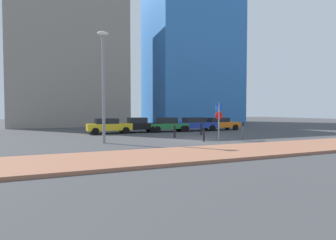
% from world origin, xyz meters
% --- Properties ---
extents(ground_plane, '(120.00, 120.00, 0.00)m').
position_xyz_m(ground_plane, '(0.00, 0.00, 0.00)').
color(ground_plane, '#424244').
extents(sidewalk_brick, '(40.00, 3.80, 0.14)m').
position_xyz_m(sidewalk_brick, '(0.00, -5.93, 0.07)').
color(sidewalk_brick, '#9E664C').
rests_on(sidewalk_brick, ground).
extents(parked_car_yellow, '(4.17, 2.10, 1.44)m').
position_xyz_m(parked_car_yellow, '(-5.73, 7.13, 0.76)').
color(parked_car_yellow, gold).
rests_on(parked_car_yellow, ground).
extents(parked_car_black, '(4.03, 2.09, 1.49)m').
position_xyz_m(parked_car_black, '(-2.87, 7.51, 0.76)').
color(parked_car_black, black).
rests_on(parked_car_black, ground).
extents(parked_car_green, '(4.14, 2.15, 1.46)m').
position_xyz_m(parked_car_green, '(0.28, 7.25, 0.74)').
color(parked_car_green, '#237238').
rests_on(parked_car_green, ground).
extents(parked_car_blue, '(4.54, 1.99, 1.45)m').
position_xyz_m(parked_car_blue, '(3.45, 7.17, 0.76)').
color(parked_car_blue, '#1E389E').
rests_on(parked_car_blue, ground).
extents(parked_car_orange, '(4.23, 2.16, 1.39)m').
position_xyz_m(parked_car_orange, '(6.56, 7.28, 0.74)').
color(parked_car_orange, orange).
rests_on(parked_car_orange, ground).
extents(parking_sign_post, '(0.60, 0.10, 2.73)m').
position_xyz_m(parking_sign_post, '(1.33, -0.73, 1.71)').
color(parking_sign_post, gray).
rests_on(parking_sign_post, ground).
extents(parking_meter, '(0.18, 0.14, 1.30)m').
position_xyz_m(parking_meter, '(3.01, -1.31, 0.85)').
color(parking_meter, '#4C4C51').
rests_on(parking_meter, ground).
extents(street_lamp, '(0.70, 0.36, 7.31)m').
position_xyz_m(street_lamp, '(-6.91, 0.18, 4.28)').
color(street_lamp, gray).
rests_on(street_lamp, ground).
extents(traffic_bollard_near, '(0.15, 0.15, 0.94)m').
position_xyz_m(traffic_bollard_near, '(-1.21, 1.75, 0.47)').
color(traffic_bollard_near, black).
rests_on(traffic_bollard_near, ground).
extents(traffic_bollard_mid, '(0.13, 0.13, 0.90)m').
position_xyz_m(traffic_bollard_mid, '(-0.30, -1.39, 0.45)').
color(traffic_bollard_mid, black).
rests_on(traffic_bollard_mid, ground).
extents(traffic_bollard_far, '(0.17, 0.17, 1.01)m').
position_xyz_m(traffic_bollard_far, '(1.82, 2.85, 0.51)').
color(traffic_bollard_far, black).
rests_on(traffic_bollard_far, ground).
extents(building_colorful_midrise, '(14.80, 14.50, 27.39)m').
position_xyz_m(building_colorful_midrise, '(11.41, 25.30, 13.70)').
color(building_colorful_midrise, '#3372BF').
rests_on(building_colorful_midrise, ground).
extents(building_under_construction, '(15.11, 13.14, 21.65)m').
position_xyz_m(building_under_construction, '(-8.95, 24.07, 10.82)').
color(building_under_construction, gray).
rests_on(building_under_construction, ground).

